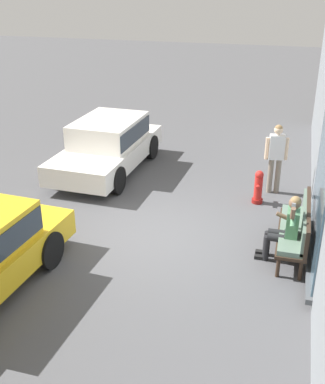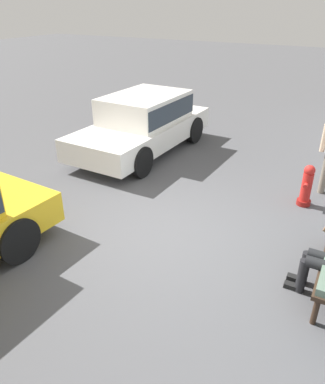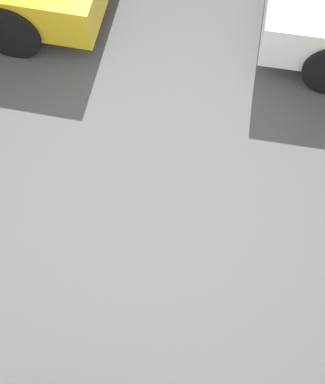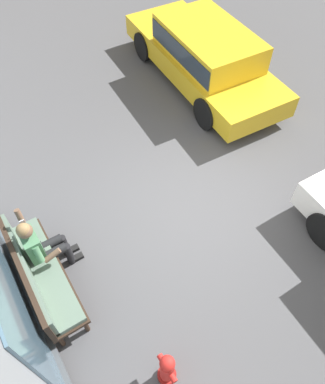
% 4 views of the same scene
% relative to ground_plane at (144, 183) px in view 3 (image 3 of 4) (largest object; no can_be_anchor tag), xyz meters
% --- Properties ---
extents(ground_plane, '(60.00, 60.00, 0.00)m').
position_rel_ground_plane_xyz_m(ground_plane, '(0.00, 0.00, 0.00)').
color(ground_plane, '#4C4C4F').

